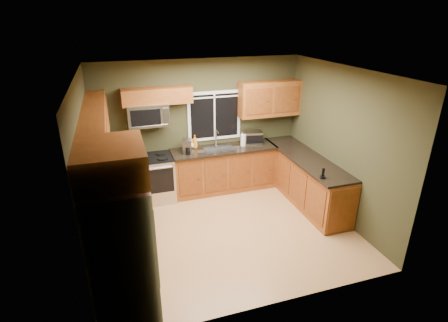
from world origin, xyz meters
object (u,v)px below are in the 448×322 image
paper_towel_roll (243,140)px  cordless_phone (323,175)px  soap_bottle_c (193,144)px  refrigerator (123,250)px  kettle (187,144)px  coffee_maker (187,147)px  range (154,178)px  toaster_oven (252,137)px  microwave (148,115)px  soap_bottle_a (195,142)px

paper_towel_roll → cordless_phone: bearing=-68.8°
paper_towel_roll → soap_bottle_c: paper_towel_roll is taller
refrigerator → kettle: size_ratio=6.69×
coffee_maker → range: bearing=176.9°
refrigerator → coffee_maker: size_ratio=6.40×
toaster_oven → paper_towel_roll: size_ratio=1.70×
paper_towel_roll → coffee_maker: bearing=-177.5°
microwave → kettle: size_ratio=2.82×
toaster_oven → coffee_maker: bearing=-173.5°
microwave → toaster_oven: (2.12, -0.01, -0.66)m
range → soap_bottle_c: (0.85, 0.23, 0.55)m
toaster_oven → soap_bottle_c: 1.27m
microwave → paper_towel_roll: 2.00m
paper_towel_roll → toaster_oven: bearing=24.9°
refrigerator → soap_bottle_c: 3.38m
toaster_oven → refrigerator: bearing=-134.1°
toaster_oven → kettle: size_ratio=1.74×
range → cordless_phone: (2.60, -1.85, 0.53)m
range → coffee_maker: size_ratio=3.33×
microwave → coffee_maker: bearing=-14.3°
refrigerator → range: bearing=76.0°
toaster_oven → cordless_phone: toaster_oven is taller
soap_bottle_c → cordless_phone: cordless_phone is taller
coffee_maker → refrigerator: bearing=-116.7°
coffee_maker → soap_bottle_c: coffee_maker is taller
kettle → soap_bottle_c: 0.19m
coffee_maker → soap_bottle_a: size_ratio=1.04×
microwave → cordless_phone: 3.35m
microwave → cordless_phone: size_ratio=4.18×
soap_bottle_a → soap_bottle_c: soap_bottle_a is taller
kettle → soap_bottle_a: (0.19, 0.09, 0.01)m
microwave → coffee_maker: size_ratio=2.70×
toaster_oven → coffee_maker: 1.44m
soap_bottle_a → toaster_oven: bearing=-3.8°
soap_bottle_a → cordless_phone: bearing=-50.4°
toaster_oven → paper_towel_roll: (-0.24, -0.11, -0.01)m
range → cordless_phone: size_ratio=5.16×
range → paper_towel_roll: 1.97m
soap_bottle_a → cordless_phone: size_ratio=1.49×
refrigerator → soap_bottle_a: (1.59, 2.98, 0.17)m
soap_bottle_a → refrigerator: bearing=-118.1°
range → kettle: (0.71, 0.12, 0.59)m
soap_bottle_c → cordless_phone: size_ratio=0.83×
soap_bottle_c → cordless_phone: (1.75, -2.08, -0.02)m
coffee_maker → cordless_phone: size_ratio=1.55×
refrigerator → soap_bottle_a: bearing=61.9°
refrigerator → toaster_oven: 4.04m
kettle → soap_bottle_a: same height
toaster_oven → kettle: bearing=-179.6°
toaster_oven → soap_bottle_c: bearing=175.3°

